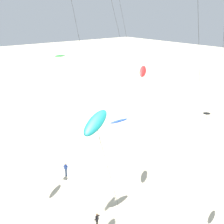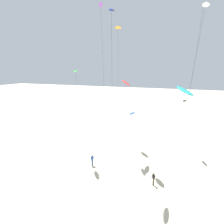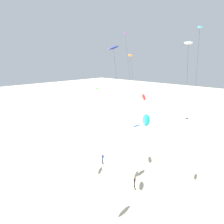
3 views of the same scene
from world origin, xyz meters
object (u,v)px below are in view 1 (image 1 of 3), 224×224
(kite_green, at_px, (60,57))
(kite_teal, at_px, (96,123))
(kite_flyer_middle, at_px, (66,169))
(kite_black, at_px, (207,114))
(kite_red, at_px, (143,72))
(kite_blue, at_px, (119,121))
(kite_orange, at_px, (112,0))
(kite_flyer_nearest, at_px, (97,221))

(kite_green, xyz_separation_m, kite_teal, (16.56, -6.72, -1.52))
(kite_flyer_middle, bearing_deg, kite_black, 41.89)
(kite_red, distance_m, kite_flyer_middle, 15.27)
(kite_green, xyz_separation_m, kite_flyer_middle, (3.75, -2.16, -12.51))
(kite_black, height_order, kite_red, kite_red)
(kite_black, bearing_deg, kite_blue, -139.00)
(kite_orange, distance_m, kite_teal, 16.88)
(kite_blue, bearing_deg, kite_teal, -47.22)
(kite_orange, distance_m, kite_green, 9.00)
(kite_flyer_nearest, bearing_deg, kite_orange, 134.71)
(kite_green, height_order, kite_red, kite_green)
(kite_teal, bearing_deg, kite_green, 157.91)
(kite_red, distance_m, kite_teal, 19.56)
(kite_flyer_nearest, bearing_deg, kite_teal, -34.21)
(kite_orange, relative_size, kite_flyer_nearest, 12.08)
(kite_orange, distance_m, kite_flyer_middle, 19.66)
(kite_teal, bearing_deg, kite_blue, 132.78)
(kite_green, xyz_separation_m, kite_red, (4.85, 8.93, -2.07))
(kite_flyer_middle, bearing_deg, kite_teal, -19.60)
(kite_green, bearing_deg, kite_flyer_middle, -29.95)
(kite_green, distance_m, kite_blue, 10.55)
(kite_green, bearing_deg, kite_orange, 31.53)
(kite_teal, bearing_deg, kite_orange, 137.59)
(kite_flyer_middle, bearing_deg, kite_orange, 72.42)
(kite_black, distance_m, kite_flyer_nearest, 14.92)
(kite_orange, distance_m, kite_blue, 12.73)
(kite_black, relative_size, kite_red, 0.77)
(kite_blue, height_order, kite_flyer_nearest, kite_blue)
(kite_red, bearing_deg, kite_flyer_middle, -95.65)
(kite_orange, relative_size, kite_red, 1.68)
(kite_red, relative_size, kite_flyer_middle, 7.20)
(kite_red, height_order, kite_teal, kite_teal)
(kite_blue, distance_m, kite_flyer_nearest, 10.52)
(kite_black, bearing_deg, kite_teal, -84.49)
(kite_red, height_order, kite_flyer_nearest, kite_red)
(kite_green, distance_m, kite_teal, 17.93)
(kite_blue, bearing_deg, kite_black, 41.00)
(kite_teal, distance_m, kite_blue, 12.92)
(kite_blue, bearing_deg, kite_green, -165.54)
(kite_green, height_order, kite_blue, kite_green)
(kite_green, relative_size, kite_red, 1.16)
(kite_blue, bearing_deg, kite_red, 117.29)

